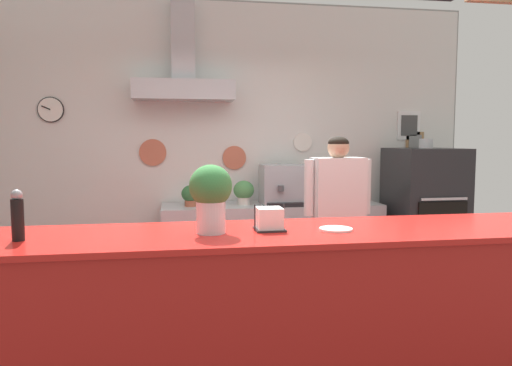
# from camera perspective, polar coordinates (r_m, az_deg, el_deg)

# --- Properties ---
(back_wall_assembly) EXTENTS (5.33, 2.71, 3.04)m
(back_wall_assembly) POSITION_cam_1_polar(r_m,az_deg,el_deg) (5.25, -3.29, 5.75)
(back_wall_assembly) COLOR gray
(back_wall_assembly) RESTS_ON ground_plane
(service_counter) EXTENTS (3.83, 0.74, 1.08)m
(service_counter) POSITION_cam_1_polar(r_m,az_deg,el_deg) (2.77, 3.80, -16.56)
(service_counter) COLOR red
(service_counter) RESTS_ON ground_plane
(back_prep_counter) EXTENTS (2.28, 0.62, 0.88)m
(back_prep_counter) POSITION_cam_1_polar(r_m,az_deg,el_deg) (5.19, 1.85, -7.36)
(back_prep_counter) COLOR #B7BABF
(back_prep_counter) RESTS_ON ground_plane
(pizza_oven) EXTENTS (0.68, 0.76, 1.56)m
(pizza_oven) POSITION_cam_1_polar(r_m,az_deg,el_deg) (5.45, 19.01, -3.83)
(pizza_oven) COLOR #232326
(pizza_oven) RESTS_ON ground_plane
(shop_worker) EXTENTS (0.58, 0.24, 1.58)m
(shop_worker) POSITION_cam_1_polar(r_m,az_deg,el_deg) (4.10, 9.48, -4.98)
(shop_worker) COLOR #232328
(shop_worker) RESTS_ON ground_plane
(espresso_machine) EXTENTS (0.54, 0.45, 0.41)m
(espresso_machine) POSITION_cam_1_polar(r_m,az_deg,el_deg) (5.09, 3.61, -0.20)
(espresso_machine) COLOR #A3A5AD
(espresso_machine) RESTS_ON back_prep_counter
(potted_basil) EXTENTS (0.19, 0.19, 0.24)m
(potted_basil) POSITION_cam_1_polar(r_m,az_deg,el_deg) (5.20, 7.92, -0.84)
(potted_basil) COLOR #9E563D
(potted_basil) RESTS_ON back_prep_counter
(potted_rosemary) EXTENTS (0.19, 0.19, 0.21)m
(potted_rosemary) POSITION_cam_1_polar(r_m,az_deg,el_deg) (4.96, -7.62, -1.40)
(potted_rosemary) COLOR #9E563D
(potted_rosemary) RESTS_ON back_prep_counter
(potted_oregano) EXTENTS (0.18, 0.18, 0.21)m
(potted_oregano) POSITION_cam_1_polar(r_m,az_deg,el_deg) (5.37, 11.67, -0.90)
(potted_oregano) COLOR #9E563D
(potted_oregano) RESTS_ON back_prep_counter
(potted_sage) EXTENTS (0.21, 0.21, 0.25)m
(potted_sage) POSITION_cam_1_polar(r_m,az_deg,el_deg) (5.02, -1.44, -0.99)
(potted_sage) COLOR beige
(potted_sage) RESTS_ON back_prep_counter
(pepper_grinder) EXTENTS (0.06, 0.06, 0.25)m
(pepper_grinder) POSITION_cam_1_polar(r_m,az_deg,el_deg) (2.59, -26.12, -3.44)
(pepper_grinder) COLOR black
(pepper_grinder) RESTS_ON service_counter
(napkin_holder) EXTENTS (0.17, 0.16, 0.14)m
(napkin_holder) POSITION_cam_1_polar(r_m,az_deg,el_deg) (2.60, 1.57, -4.30)
(napkin_holder) COLOR #262628
(napkin_holder) RESTS_ON service_counter
(condiment_plate) EXTENTS (0.18, 0.18, 0.01)m
(condiment_plate) POSITION_cam_1_polar(r_m,az_deg,el_deg) (2.64, 9.32, -5.35)
(condiment_plate) COLOR white
(condiment_plate) RESTS_ON service_counter
(basil_vase) EXTENTS (0.22, 0.22, 0.36)m
(basil_vase) POSITION_cam_1_polar(r_m,az_deg,el_deg) (2.51, -5.32, -1.58)
(basil_vase) COLOR silver
(basil_vase) RESTS_ON service_counter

